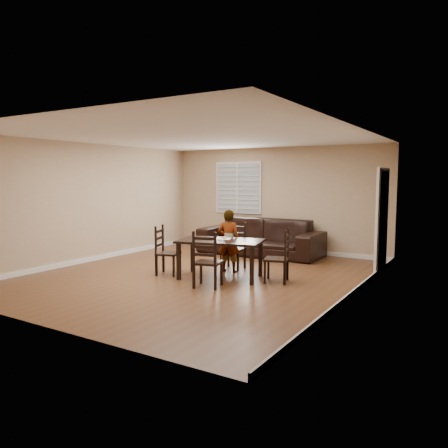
% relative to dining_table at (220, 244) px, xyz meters
% --- Properties ---
extents(ground, '(7.00, 7.00, 0.00)m').
position_rel_dining_table_xyz_m(ground, '(-0.46, -0.04, -0.65)').
color(ground, brown).
rests_on(ground, ground).
extents(room, '(6.04, 7.04, 2.72)m').
position_rel_dining_table_xyz_m(room, '(-0.43, 0.14, 1.16)').
color(room, tan).
rests_on(room, ground).
extents(dining_table, '(1.75, 1.25, 0.74)m').
position_rel_dining_table_xyz_m(dining_table, '(0.00, 0.00, 0.00)').
color(dining_table, black).
rests_on(dining_table, ground).
extents(chair_near, '(0.48, 0.45, 0.98)m').
position_rel_dining_table_xyz_m(chair_near, '(-0.23, 0.98, -0.20)').
color(chair_near, black).
rests_on(chair_near, ground).
extents(chair_far, '(0.54, 0.52, 1.00)m').
position_rel_dining_table_xyz_m(chair_far, '(0.21, -0.81, -0.19)').
color(chair_far, black).
rests_on(chair_far, ground).
extents(chair_left, '(0.53, 0.55, 0.98)m').
position_rel_dining_table_xyz_m(chair_left, '(-1.16, -0.31, -0.21)').
color(chair_left, black).
rests_on(chair_left, ground).
extents(chair_right, '(0.52, 0.54, 0.99)m').
position_rel_dining_table_xyz_m(chair_right, '(1.16, 0.30, -0.20)').
color(chair_right, black).
rests_on(chair_right, ground).
extents(child, '(0.52, 0.39, 1.28)m').
position_rel_dining_table_xyz_m(child, '(-0.14, 0.55, -0.01)').
color(child, gray).
rests_on(child, ground).
extents(napkin, '(0.39, 0.39, 0.00)m').
position_rel_dining_table_xyz_m(napkin, '(-0.04, 0.17, 0.09)').
color(napkin, white).
rests_on(napkin, dining_table).
extents(donut, '(0.11, 0.11, 0.04)m').
position_rel_dining_table_xyz_m(donut, '(-0.02, 0.18, 0.11)').
color(donut, '#D4934C').
rests_on(donut, napkin).
extents(sofa, '(3.08, 1.21, 0.90)m').
position_rel_dining_table_xyz_m(sofa, '(-0.51, 2.69, -0.20)').
color(sofa, black).
rests_on(sofa, ground).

